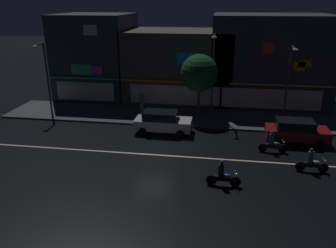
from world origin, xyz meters
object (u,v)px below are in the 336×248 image
motorcycle_following (223,175)px  streetlamp_mid (213,69)px  motorcycle_opposite_lane (312,162)px  parked_car_trailing (162,122)px  motorcycle_lead (272,143)px  traffic_cone (184,126)px  parked_car_near_kerb (296,131)px  streetlamp_west (45,71)px  pedestrian_on_sidewalk (142,103)px  streetlamp_east (289,76)px

motorcycle_following → streetlamp_mid: bearing=-81.7°
streetlamp_mid → motorcycle_opposite_lane: 11.64m
parked_car_trailing → motorcycle_lead: (7.84, -2.47, -0.24)m
motorcycle_following → traffic_cone: motorcycle_following is taller
parked_car_near_kerb → parked_car_trailing: (-9.73, 0.47, 0.00)m
parked_car_trailing → motorcycle_following: (4.56, -7.31, -0.24)m
streetlamp_west → streetlamp_mid: (14.41, 1.13, 0.44)m
streetlamp_west → pedestrian_on_sidewalk: (8.29, 0.96, -2.80)m
traffic_cone → motorcycle_opposite_lane: bearing=-34.7°
motorcycle_lead → motorcycle_following: same height
parked_car_near_kerb → parked_car_trailing: 9.74m
streetlamp_west → traffic_cone: streetlamp_west is taller
motorcycle_lead → traffic_cone: bearing=161.1°
motorcycle_lead → motorcycle_following: (-3.28, -4.84, 0.00)m
streetlamp_east → parked_car_near_kerb: (0.05, -4.54, -2.95)m
parked_car_near_kerb → parked_car_trailing: same height
motorcycle_lead → motorcycle_opposite_lane: size_ratio=1.00×
traffic_cone → parked_car_near_kerb: bearing=-8.5°
streetlamp_mid → parked_car_near_kerb: 8.48m
pedestrian_on_sidewalk → parked_car_trailing: pedestrian_on_sidewalk is taller
motorcycle_opposite_lane → traffic_cone: bearing=-32.0°
pedestrian_on_sidewalk → traffic_cone: bearing=-83.7°
streetlamp_west → parked_car_trailing: (10.84, -3.15, -2.93)m
streetlamp_west → motorcycle_following: bearing=-34.2°
streetlamp_west → parked_car_trailing: streetlamp_west is taller
streetlamp_mid → traffic_cone: streetlamp_mid is taller
streetlamp_mid → parked_car_near_kerb: bearing=-37.7°
streetlamp_west → parked_car_near_kerb: streetlamp_west is taller
parked_car_near_kerb → traffic_cone: size_ratio=7.82×
streetlamp_mid → pedestrian_on_sidewalk: size_ratio=3.73×
streetlamp_east → parked_car_trailing: streetlamp_east is taller
parked_car_trailing → motorcycle_opposite_lane: size_ratio=2.26×
parked_car_near_kerb → motorcycle_following: (-5.17, -6.84, -0.24)m
parked_car_near_kerb → motorcycle_following: 8.57m
streetlamp_mid → motorcycle_lead: (4.27, -6.75, -3.60)m
streetlamp_east → motorcycle_lead: 7.50m
streetlamp_west → traffic_cone: (12.43, -2.41, -3.52)m
motorcycle_following → traffic_cone: size_ratio=3.45×
streetlamp_east → motorcycle_following: bearing=-114.2°
streetlamp_west → traffic_cone: size_ratio=11.06×
pedestrian_on_sidewalk → motorcycle_opposite_lane: size_ratio=0.97×
parked_car_near_kerb → motorcycle_opposite_lane: size_ratio=2.26×
motorcycle_lead → parked_car_near_kerb: bearing=54.9°
pedestrian_on_sidewalk → parked_car_trailing: (2.56, -4.12, -0.13)m
motorcycle_following → parked_car_near_kerb: bearing=-123.6°
motorcycle_opposite_lane → motorcycle_lead: bearing=-49.2°
parked_car_trailing → motorcycle_opposite_lane: bearing=153.3°
streetlamp_mid → pedestrian_on_sidewalk: 6.93m
parked_car_near_kerb → motorcycle_lead: bearing=46.6°
streetlamp_east → motorcycle_lead: streetlamp_east is taller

